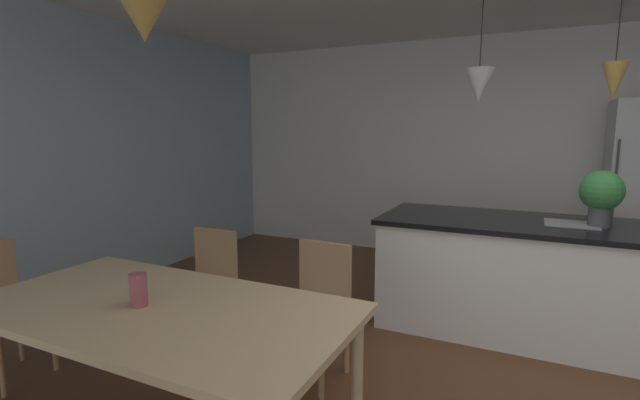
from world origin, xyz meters
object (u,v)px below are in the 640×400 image
object	(u,v)px
dining_table	(159,316)
chair_window_end	(2,307)
chair_far_left	(205,285)
chair_far_right	(315,306)
kitchen_island	(528,276)
potted_plant_on_island	(601,194)
vase_on_dining_table	(138,290)

from	to	relation	value
dining_table	chair_window_end	size ratio (longest dim) A/B	2.29
chair_window_end	chair_far_left	distance (m)	1.27
chair_far_right	chair_window_end	world-z (taller)	same
kitchen_island	potted_plant_on_island	xyz separation A→B (m)	(0.44, -0.00, 0.68)
chair_far_right	dining_table	bearing A→B (deg)	-117.19
chair_window_end	potted_plant_on_island	size ratio (longest dim) A/B	2.11
kitchen_island	vase_on_dining_table	xyz separation A→B (m)	(-1.77, -2.22, 0.34)
dining_table	chair_far_right	world-z (taller)	chair_far_right
kitchen_island	vase_on_dining_table	size ratio (longest dim) A/B	13.65
dining_table	chair_far_right	xyz separation A→B (m)	(0.45, 0.88, -0.19)
chair_far_left	potted_plant_on_island	bearing A→B (deg)	26.73
kitchen_island	potted_plant_on_island	world-z (taller)	potted_plant_on_island
dining_table	vase_on_dining_table	xyz separation A→B (m)	(-0.08, -0.05, 0.14)
chair_window_end	vase_on_dining_table	size ratio (longest dim) A/B	5.19
chair_far_right	potted_plant_on_island	distance (m)	2.22
dining_table	chair_window_end	distance (m)	1.38
potted_plant_on_island	dining_table	bearing A→B (deg)	-134.36
chair_window_end	chair_far_right	bearing A→B (deg)	25.86
dining_table	chair_far_left	distance (m)	1.00
potted_plant_on_island	vase_on_dining_table	bearing A→B (deg)	-134.76
dining_table	chair_far_right	bearing A→B (deg)	62.81
chair_far_right	vase_on_dining_table	world-z (taller)	vase_on_dining_table
dining_table	chair_far_left	world-z (taller)	chair_far_left
chair_far_left	chair_far_right	bearing A→B (deg)	-0.01
chair_window_end	kitchen_island	world-z (taller)	kitchen_island
vase_on_dining_table	chair_far_left	bearing A→B (deg)	111.56
chair_far_left	kitchen_island	xyz separation A→B (m)	(2.13, 1.29, -0.01)
chair_far_right	potted_plant_on_island	xyz separation A→B (m)	(1.67, 1.29, 0.67)
dining_table	chair_far_left	size ratio (longest dim) A/B	2.29
potted_plant_on_island	kitchen_island	bearing A→B (deg)	180.00
dining_table	vase_on_dining_table	distance (m)	0.17
dining_table	potted_plant_on_island	bearing A→B (deg)	45.64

